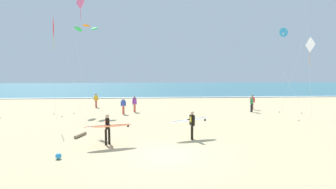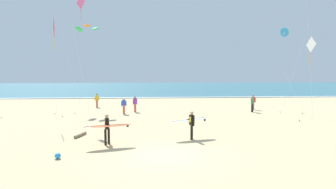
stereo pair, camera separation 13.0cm
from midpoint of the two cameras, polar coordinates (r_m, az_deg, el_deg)
ground_plane at (r=13.54m, az=-0.07°, el=-12.59°), size 160.00×160.00×0.00m
ocean_water at (r=72.19m, az=-3.18°, el=1.53°), size 160.00×60.00×0.08m
shoreline_foam at (r=42.57m, az=-2.69°, el=-0.62°), size 160.00×0.88×0.01m
surfer_lead at (r=15.34m, az=-12.37°, el=-6.57°), size 2.64×1.25×1.71m
surfer_trailing at (r=16.51m, az=4.94°, el=-5.68°), size 2.62×1.30×1.71m
kite_diamond_scarlet_near at (r=23.62m, az=-22.68°, el=12.39°), size 1.94×5.04×8.27m
kite_delta_cobalt_far at (r=30.46m, az=23.45°, el=11.83°), size 1.54×2.39×8.53m
kite_diamond_ivory_high at (r=25.54m, az=27.80°, el=8.78°), size 0.29×5.09×6.93m
kite_arc_amber_low at (r=30.25m, az=-16.51°, el=13.26°), size 2.65×3.59×8.97m
kite_diamond_rose_close at (r=24.11m, az=-17.85°, el=16.95°), size 2.81×2.38×10.21m
bystander_blue_top at (r=26.45m, az=-9.12°, el=-2.33°), size 0.50×0.22×1.59m
bystander_yellow_top at (r=32.23m, az=-14.60°, el=-1.17°), size 0.50×0.22×1.59m
bystander_green_top at (r=28.73m, az=17.41°, el=-1.93°), size 0.36×0.39×1.59m
bystander_purple_top at (r=27.68m, az=-6.79°, el=-1.99°), size 0.43×0.32×1.59m
bystander_red_top at (r=30.60m, az=17.57°, el=-1.54°), size 0.49×0.24×1.59m
beach_ball at (r=13.89m, az=-21.89°, el=-11.87°), size 0.28×0.28×0.28m
driftwood_log at (r=18.05m, az=-17.74°, el=-8.10°), size 0.53×1.25×0.18m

